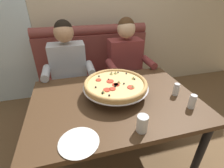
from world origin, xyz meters
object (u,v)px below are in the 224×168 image
object	(u,v)px
dining_table	(115,107)
shaker_parmesan	(192,102)
patio_chair	(12,52)
pizza	(116,84)
booth_bench	(97,82)
diner_left	(69,73)
shaker_oregano	(176,90)
drinking_glass	(142,124)
diner_right	(127,67)
plate_near_left	(79,141)

from	to	relation	value
dining_table	shaker_parmesan	world-z (taller)	shaker_parmesan
shaker_parmesan	patio_chair	xyz separation A→B (m)	(-1.90, 2.55, -0.28)
pizza	booth_bench	bearing A→B (deg)	91.37
diner_left	pizza	bearing A→B (deg)	-59.29
shaker_oregano	drinking_glass	distance (m)	0.54
diner_right	shaker_oregano	distance (m)	0.78
pizza	drinking_glass	size ratio (longest dim) A/B	4.70
shaker_parmesan	patio_chair	bearing A→B (deg)	126.69
pizza	dining_table	bearing A→B (deg)	-109.92
shaker_oregano	shaker_parmesan	size ratio (longest dim) A/B	0.96
drinking_glass	patio_chair	distance (m)	3.05
pizza	plate_near_left	size ratio (longest dim) A/B	2.25
shaker_oregano	shaker_parmesan	xyz separation A→B (m)	(0.01, -0.19, 0.00)
dining_table	pizza	distance (m)	0.19
patio_chair	shaker_oregano	bearing A→B (deg)	-51.41
plate_near_left	booth_bench	bearing A→B (deg)	76.13
booth_bench	shaker_parmesan	bearing A→B (deg)	-66.46
diner_left	diner_right	bearing A→B (deg)	0.00
drinking_glass	shaker_parmesan	bearing A→B (deg)	14.94
diner_right	shaker_parmesan	distance (m)	0.96
pizza	shaker_oregano	world-z (taller)	pizza
diner_right	drinking_glass	size ratio (longest dim) A/B	11.02
diner_right	shaker_oregano	size ratio (longest dim) A/B	12.09
booth_bench	diner_left	world-z (taller)	diner_left
diner_right	patio_chair	size ratio (longest dim) A/B	1.48
diner_right	pizza	world-z (taller)	diner_right
drinking_glass	diner_left	bearing A→B (deg)	111.29
dining_table	pizza	xyz separation A→B (m)	(0.02, 0.06, 0.18)
booth_bench	diner_right	size ratio (longest dim) A/B	1.21
booth_bench	patio_chair	distance (m)	1.93
diner_right	drinking_glass	xyz separation A→B (m)	(-0.28, -1.06, 0.09)
shaker_oregano	shaker_parmesan	distance (m)	0.19
shaker_oregano	drinking_glass	size ratio (longest dim) A/B	0.91
shaker_parmesan	drinking_glass	world-z (taller)	drinking_glass
booth_bench	pizza	xyz separation A→B (m)	(0.02, -0.89, 0.46)
shaker_oregano	drinking_glass	bearing A→B (deg)	-145.42
diner_right	shaker_oregano	bearing A→B (deg)	-77.69
shaker_oregano	shaker_parmesan	bearing A→B (deg)	-86.09
diner_right	pizza	size ratio (longest dim) A/B	2.35
diner_left	drinking_glass	size ratio (longest dim) A/B	11.02
pizza	patio_chair	size ratio (longest dim) A/B	0.63
pizza	drinking_glass	world-z (taller)	pizza
booth_bench	plate_near_left	size ratio (longest dim) A/B	6.42
booth_bench	diner_right	xyz separation A→B (m)	(0.35, -0.27, 0.31)
booth_bench	drinking_glass	bearing A→B (deg)	-87.16
drinking_glass	diner_right	bearing A→B (deg)	75.13
dining_table	patio_chair	size ratio (longest dim) A/B	1.57
dining_table	pizza	size ratio (longest dim) A/B	2.48
shaker_oregano	diner_right	bearing A→B (deg)	102.31
booth_bench	dining_table	world-z (taller)	booth_bench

